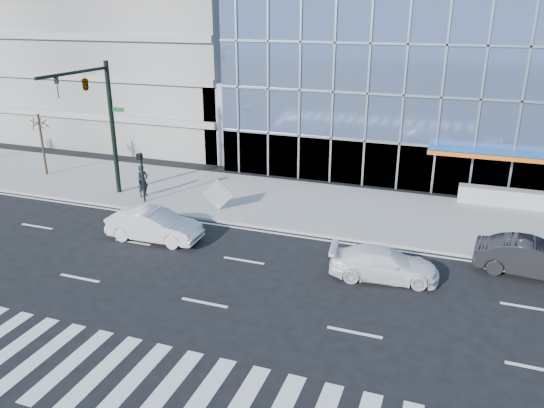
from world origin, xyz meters
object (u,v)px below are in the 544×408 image
(ped_signal_post, at_px, (142,170))
(pedestrian, at_px, (143,181))
(white_sedan, at_px, (154,225))
(traffic_signal, at_px, (94,99))
(street_tree_near, at_px, (39,122))
(white_suv, at_px, (384,264))
(tilted_panel, at_px, (218,194))
(dark_sedan, at_px, (533,258))

(ped_signal_post, xyz_separation_m, pedestrian, (-0.57, 0.86, -1.01))
(ped_signal_post, bearing_deg, white_sedan, -51.64)
(traffic_signal, distance_m, street_tree_near, 7.96)
(white_suv, bearing_deg, street_tree_near, 66.22)
(tilted_panel, bearing_deg, dark_sedan, -16.96)
(traffic_signal, bearing_deg, tilted_panel, 5.63)
(dark_sedan, xyz_separation_m, pedestrian, (-21.37, 2.81, 0.34))
(pedestrian, height_order, tilted_panel, pedestrian)
(traffic_signal, relative_size, white_suv, 1.73)
(street_tree_near, xyz_separation_m, white_sedan, (12.88, -6.83, -2.99))
(street_tree_near, bearing_deg, traffic_signal, -22.71)
(tilted_panel, bearing_deg, ped_signal_post, 175.19)
(white_sedan, relative_size, tilted_panel, 3.67)
(street_tree_near, distance_m, white_suv, 25.48)
(traffic_signal, distance_m, tilted_panel, 8.85)
(white_sedan, distance_m, pedestrian, 6.49)
(traffic_signal, bearing_deg, pedestrian, 32.67)
(dark_sedan, bearing_deg, ped_signal_post, 89.41)
(white_sedan, height_order, dark_sedan, dark_sedan)
(ped_signal_post, height_order, white_sedan, ped_signal_post)
(white_sedan, bearing_deg, street_tree_near, 60.11)
(street_tree_near, bearing_deg, pedestrian, -10.74)
(traffic_signal, bearing_deg, street_tree_near, 157.29)
(white_suv, height_order, white_sedan, white_sedan)
(white_suv, relative_size, tilted_panel, 3.56)
(white_suv, bearing_deg, traffic_signal, 69.05)
(ped_signal_post, xyz_separation_m, white_suv, (14.81, -4.44, -1.47))
(white_sedan, bearing_deg, white_suv, -92.79)
(dark_sedan, bearing_deg, pedestrian, 87.27)
(street_tree_near, distance_m, pedestrian, 9.47)
(white_suv, relative_size, pedestrian, 2.36)
(traffic_signal, distance_m, pedestrian, 5.53)
(traffic_signal, distance_m, ped_signal_post, 4.75)
(tilted_panel, bearing_deg, pedestrian, 165.40)
(street_tree_near, relative_size, pedestrian, 2.16)
(street_tree_near, height_order, tilted_panel, street_tree_near)
(street_tree_near, bearing_deg, tilted_panel, -8.89)
(pedestrian, bearing_deg, tilted_panel, -72.35)
(dark_sedan, bearing_deg, street_tree_near, 86.30)
(ped_signal_post, relative_size, tilted_panel, 2.31)
(dark_sedan, bearing_deg, white_sedan, 102.37)
(ped_signal_post, relative_size, street_tree_near, 0.71)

